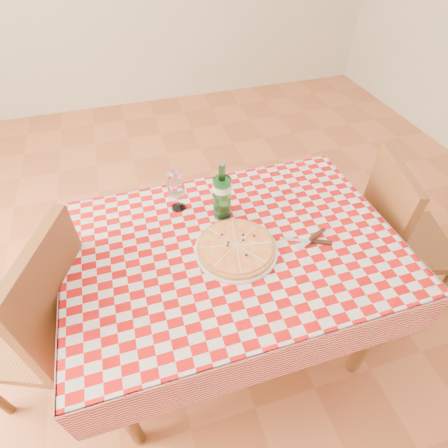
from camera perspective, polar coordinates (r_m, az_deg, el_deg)
The scene contains 8 objects.
dining_table at distance 1.45m, azimuth 1.46°, elevation -5.91°, with size 1.20×0.80×0.75m.
tablecloth at distance 1.38m, azimuth 1.53°, elevation -3.40°, with size 1.30×0.90×0.01m, color #B00A0B.
chair_near at distance 1.96m, azimuth 26.28°, elevation -1.01°, with size 0.50×0.50×0.91m.
chair_far at distance 1.58m, azimuth -27.37°, elevation -13.56°, with size 0.57×0.57×0.97m.
pizza_plate at distance 1.34m, azimuth 2.01°, elevation -3.77°, with size 0.32×0.32×0.04m, color #BC7C3E, non-canonical shape.
water_bottle at distance 1.40m, azimuth -0.32°, elevation 5.62°, with size 0.08×0.08×0.28m, color #1B6D2E, non-canonical shape.
wine_glass at distance 1.48m, azimuth -7.76°, elevation 5.22°, with size 0.07×0.07×0.18m, color white, non-canonical shape.
cutlery at distance 1.41m, azimuth 13.88°, elevation -2.55°, with size 0.22×0.18×0.02m, color silver, non-canonical shape.
Camera 1 is at (-0.31, -0.87, 1.78)m, focal length 28.00 mm.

